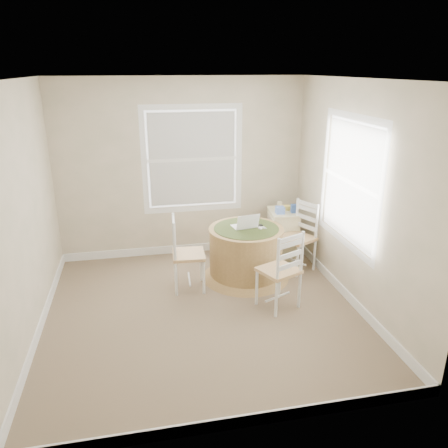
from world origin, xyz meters
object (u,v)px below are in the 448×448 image
object	(u,v)px
laptop	(245,225)
round_table	(246,251)
chair_left	(189,254)
corner_chest	(282,234)
chair_right	(297,238)
chair_near	(279,270)

from	to	relation	value
laptop	round_table	bearing A→B (deg)	96.49
chair_left	corner_chest	distance (m)	1.68
chair_right	corner_chest	xyz separation A→B (m)	(-0.05, 0.47, -0.11)
chair_near	corner_chest	world-z (taller)	chair_near
chair_left	chair_right	world-z (taller)	same
chair_right	corner_chest	world-z (taller)	chair_right
chair_near	chair_right	distance (m)	1.09
chair_near	laptop	bearing A→B (deg)	-101.34
round_table	chair_left	bearing A→B (deg)	-179.95
chair_right	laptop	bearing A→B (deg)	-111.68
round_table	chair_left	size ratio (longest dim) A/B	1.24
laptop	corner_chest	size ratio (longest dim) A/B	0.48
round_table	laptop	size ratio (longest dim) A/B	3.36
round_table	chair_right	distance (m)	0.77
chair_left	corner_chest	bearing A→B (deg)	-60.26
chair_left	chair_right	bearing A→B (deg)	-76.72
chair_left	corner_chest	size ratio (longest dim) A/B	1.32
round_table	chair_right	size ratio (longest dim) A/B	1.24
round_table	corner_chest	distance (m)	0.91
chair_left	corner_chest	world-z (taller)	chair_left
chair_near	chair_left	bearing A→B (deg)	-58.47
chair_right	round_table	bearing A→B (deg)	-109.03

